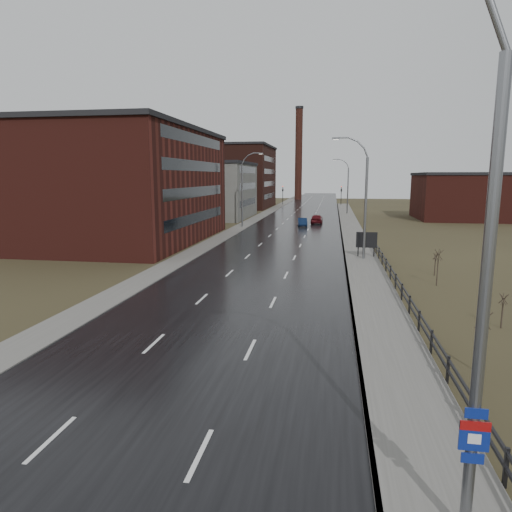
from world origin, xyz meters
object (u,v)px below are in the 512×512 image
(streetlight_main, at_px, (470,267))
(billboard, at_px, (367,241))
(car_near, at_px, (302,222))
(car_far, at_px, (317,219))

(streetlight_main, relative_size, billboard, 4.75)
(billboard, height_order, car_near, billboard)
(car_near, bearing_deg, streetlight_main, -90.10)
(billboard, xyz_separation_m, car_far, (-5.86, 31.98, -0.92))
(streetlight_main, distance_m, car_near, 63.10)
(car_far, bearing_deg, billboard, 101.72)
(billboard, distance_m, car_far, 32.53)
(streetlight_main, bearing_deg, car_far, 94.45)
(car_near, distance_m, car_far, 5.14)
(car_far, bearing_deg, car_near, 67.44)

